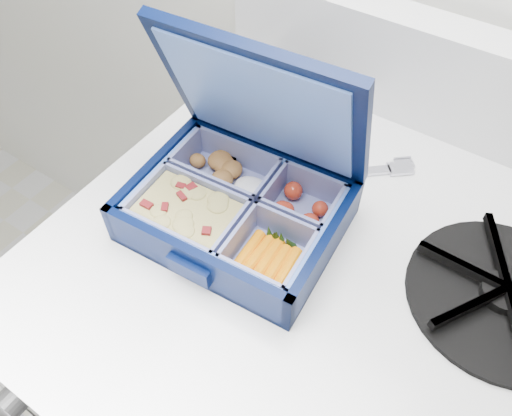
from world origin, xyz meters
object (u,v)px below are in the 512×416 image
Objects in this scene: stove at (303,394)px; bento_box at (236,210)px; burner_grate at (505,292)px; fork at (331,175)px.

bento_box is at bearing -165.20° from stove.
fork is at bearing 166.33° from burner_grate.
bento_box is 1.17× the size of burner_grate.
fork is at bearing 63.57° from bento_box.
stove is 3.97× the size of bento_box.
burner_grate reaches higher than stove.
stove is at bearing -11.16° from fork.
burner_grate is 0.23m from fork.
stove is at bearing 10.75° from bento_box.
burner_grate is (0.28, 0.07, -0.01)m from bento_box.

